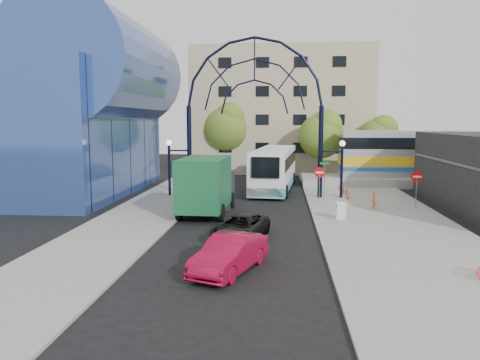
# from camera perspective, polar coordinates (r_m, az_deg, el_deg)

# --- Properties ---
(ground) EXTENTS (120.00, 120.00, 0.00)m
(ground) POSITION_cam_1_polar(r_m,az_deg,el_deg) (22.38, -0.39, -8.02)
(ground) COLOR black
(ground) RESTS_ON ground
(sidewalk_east) EXTENTS (8.00, 56.00, 0.12)m
(sidewalk_east) POSITION_cam_1_polar(r_m,az_deg,el_deg) (26.82, 17.83, -5.66)
(sidewalk_east) COLOR gray
(sidewalk_east) RESTS_ON ground
(plaza_west) EXTENTS (5.00, 50.00, 0.12)m
(plaza_west) POSITION_cam_1_polar(r_m,az_deg,el_deg) (29.37, -12.02, -4.36)
(plaza_west) COLOR gray
(plaza_west) RESTS_ON ground
(gateway_arch) EXTENTS (13.64, 0.44, 12.10)m
(gateway_arch) POSITION_cam_1_polar(r_m,az_deg,el_deg) (35.65, 1.77, 11.53)
(gateway_arch) COLOR black
(gateway_arch) RESTS_ON ground
(stop_sign) EXTENTS (0.80, 0.07, 2.50)m
(stop_sign) POSITION_cam_1_polar(r_m,az_deg,el_deg) (33.83, 9.67, 0.53)
(stop_sign) COLOR slate
(stop_sign) RESTS_ON sidewalk_east
(do_not_enter_sign) EXTENTS (0.76, 0.07, 2.48)m
(do_not_enter_sign) POSITION_cam_1_polar(r_m,az_deg,el_deg) (32.97, 20.76, -0.04)
(do_not_enter_sign) COLOR slate
(do_not_enter_sign) RESTS_ON sidewalk_east
(street_name_sign) EXTENTS (0.70, 0.70, 2.80)m
(street_name_sign) POSITION_cam_1_polar(r_m,az_deg,el_deg) (34.44, 10.26, 0.86)
(street_name_sign) COLOR slate
(street_name_sign) RESTS_ON sidewalk_east
(sandwich_board) EXTENTS (0.55, 0.61, 0.99)m
(sandwich_board) POSITION_cam_1_polar(r_m,az_deg,el_deg) (28.17, 12.22, -3.45)
(sandwich_board) COLOR white
(sandwich_board) RESTS_ON sidewalk_east
(transit_hall) EXTENTS (16.50, 18.00, 14.50)m
(transit_hall) POSITION_cam_1_polar(r_m,az_deg,el_deg) (40.41, -20.59, 7.94)
(transit_hall) COLOR #2F4B91
(transit_hall) RESTS_ON ground
(apartment_block) EXTENTS (20.00, 12.10, 14.00)m
(apartment_block) POSITION_cam_1_polar(r_m,az_deg,el_deg) (56.47, 5.04, 8.35)
(apartment_block) COLOR tan
(apartment_block) RESTS_ON ground
(tree_north_a) EXTENTS (4.48, 4.48, 7.00)m
(tree_north_a) POSITION_cam_1_polar(r_m,az_deg,el_deg) (47.61, 9.99, 5.59)
(tree_north_a) COLOR #382314
(tree_north_a) RESTS_ON ground
(tree_north_b) EXTENTS (5.12, 5.12, 8.00)m
(tree_north_b) POSITION_cam_1_polar(r_m,az_deg,el_deg) (51.76, -1.55, 6.56)
(tree_north_b) COLOR #382314
(tree_north_b) RESTS_ON ground
(tree_north_c) EXTENTS (4.16, 4.16, 6.50)m
(tree_north_c) POSITION_cam_1_polar(r_m,az_deg,el_deg) (50.46, 16.62, 5.11)
(tree_north_c) COLOR #382314
(tree_north_c) RESTS_ON ground
(city_bus) EXTENTS (3.93, 12.92, 3.50)m
(city_bus) POSITION_cam_1_polar(r_m,az_deg,el_deg) (40.33, 4.22, 1.45)
(city_bus) COLOR white
(city_bus) RESTS_ON ground
(green_truck) EXTENTS (2.99, 7.30, 3.64)m
(green_truck) POSITION_cam_1_polar(r_m,az_deg,el_deg) (29.70, -4.00, -0.65)
(green_truck) COLOR black
(green_truck) RESTS_ON ground
(black_suv) EXTENTS (3.06, 4.74, 1.22)m
(black_suv) POSITION_cam_1_polar(r_m,az_deg,el_deg) (23.44, 0.08, -5.78)
(black_suv) COLOR black
(black_suv) RESTS_ON ground
(red_sedan) EXTENTS (2.95, 4.69, 1.46)m
(red_sedan) POSITION_cam_1_polar(r_m,az_deg,el_deg) (18.48, -1.26, -8.97)
(red_sedan) COLOR maroon
(red_sedan) RESTS_ON ground
(bike_near_a) EXTENTS (1.11, 1.98, 0.98)m
(bike_near_a) POSITION_cam_1_polar(r_m,az_deg,el_deg) (36.21, 12.66, -1.31)
(bike_near_a) COLOR #D04F29
(bike_near_a) RESTS_ON sidewalk_east
(bike_near_b) EXTENTS (0.78, 1.91, 1.11)m
(bike_near_b) POSITION_cam_1_polar(r_m,az_deg,el_deg) (32.36, 16.00, -2.31)
(bike_near_b) COLOR #DB5D2B
(bike_near_b) RESTS_ON sidewalk_east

